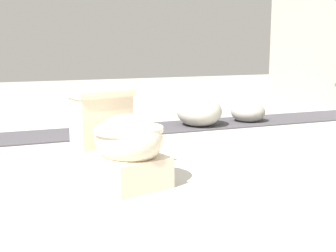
% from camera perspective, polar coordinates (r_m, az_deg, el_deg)
% --- Properties ---
extents(ground_plane, '(14.00, 14.00, 0.00)m').
position_cam_1_polar(ground_plane, '(2.94, -4.91, -5.42)').
color(ground_plane, '#A8A59E').
extents(gravel_strip, '(0.56, 8.00, 0.01)m').
position_cam_1_polar(gravel_strip, '(4.26, -3.42, -0.40)').
color(gravel_strip, '#423F44').
rests_on(gravel_strip, ground).
extents(toilet, '(0.70, 0.51, 0.52)m').
position_cam_1_polar(toilet, '(2.69, -5.90, -2.10)').
color(toilet, beige).
rests_on(toilet, ground).
extents(boulder_near, '(0.45, 0.42, 0.29)m').
position_cam_1_polar(boulder_near, '(4.41, 3.81, 1.81)').
color(boulder_near, '#ADA899').
rests_on(boulder_near, ground).
extents(boulder_far, '(0.43, 0.43, 0.21)m').
position_cam_1_polar(boulder_far, '(4.71, 9.73, 1.69)').
color(boulder_far, gray).
rests_on(boulder_far, ground).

